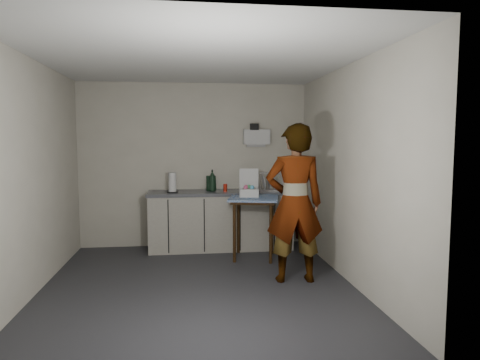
{
  "coord_description": "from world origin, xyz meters",
  "views": [
    {
      "loc": [
        -0.14,
        -4.89,
        1.71
      ],
      "look_at": [
        0.54,
        0.45,
        1.2
      ],
      "focal_mm": 32.0,
      "sensor_mm": 36.0,
      "label": 1
    }
  ],
  "objects": [
    {
      "name": "ground",
      "position": [
        0.0,
        0.0,
        0.0
      ],
      "size": [
        4.0,
        4.0,
        0.0
      ],
      "primitive_type": "plane",
      "color": "#29292E",
      "rests_on": "ground"
    },
    {
      "name": "wall_back",
      "position": [
        0.0,
        1.99,
        1.3
      ],
      "size": [
        3.6,
        0.02,
        2.6
      ],
      "primitive_type": "cube",
      "color": "beige",
      "rests_on": "ground"
    },
    {
      "name": "wall_right",
      "position": [
        1.79,
        0.0,
        1.3
      ],
      "size": [
        0.02,
        4.0,
        2.6
      ],
      "primitive_type": "cube",
      "color": "beige",
      "rests_on": "ground"
    },
    {
      "name": "wall_left",
      "position": [
        -1.79,
        0.0,
        1.3
      ],
      "size": [
        0.02,
        4.0,
        2.6
      ],
      "primitive_type": "cube",
      "color": "beige",
      "rests_on": "ground"
    },
    {
      "name": "ceiling",
      "position": [
        0.0,
        0.0,
        2.6
      ],
      "size": [
        3.6,
        4.0,
        0.01
      ],
      "primitive_type": "cube",
      "color": "white",
      "rests_on": "wall_back"
    },
    {
      "name": "kitchen_counter",
      "position": [
        0.4,
        1.7,
        0.43
      ],
      "size": [
        2.24,
        0.62,
        0.91
      ],
      "color": "black",
      "rests_on": "ground"
    },
    {
      "name": "wall_shelf",
      "position": [
        1.0,
        1.92,
        1.75
      ],
      "size": [
        0.42,
        0.18,
        0.37
      ],
      "color": "white",
      "rests_on": "ground"
    },
    {
      "name": "side_table",
      "position": [
        0.83,
        1.1,
        0.77
      ],
      "size": [
        0.83,
        0.83,
        0.89
      ],
      "rotation": [
        0.0,
        0.0,
        -0.23
      ],
      "color": "#381F0C",
      "rests_on": "ground"
    },
    {
      "name": "standing_man",
      "position": [
        1.15,
        0.04,
        0.95
      ],
      "size": [
        0.71,
        0.48,
        1.9
      ],
      "primitive_type": "imported",
      "rotation": [
        0.0,
        0.0,
        3.1
      ],
      "color": "#B2A593",
      "rests_on": "ground"
    },
    {
      "name": "soap_bottle",
      "position": [
        0.27,
        1.7,
        1.08
      ],
      "size": [
        0.13,
        0.13,
        0.33
      ],
      "primitive_type": "imported",
      "rotation": [
        0.0,
        0.0,
        -0.02
      ],
      "color": "black",
      "rests_on": "kitchen_counter"
    },
    {
      "name": "soda_can",
      "position": [
        0.47,
        1.65,
        0.97
      ],
      "size": [
        0.06,
        0.06,
        0.11
      ],
      "primitive_type": "cylinder",
      "color": "red",
      "rests_on": "kitchen_counter"
    },
    {
      "name": "dark_bottle",
      "position": [
        0.22,
        1.75,
        1.03
      ],
      "size": [
        0.07,
        0.07,
        0.24
      ],
      "primitive_type": "cylinder",
      "color": "black",
      "rests_on": "kitchen_counter"
    },
    {
      "name": "paper_towel",
      "position": [
        -0.34,
        1.61,
        1.05
      ],
      "size": [
        0.17,
        0.17,
        0.3
      ],
      "color": "black",
      "rests_on": "kitchen_counter"
    },
    {
      "name": "dish_rack",
      "position": [
        1.18,
        1.72,
        0.97
      ],
      "size": [
        0.4,
        0.3,
        0.28
      ],
      "color": "white",
      "rests_on": "kitchen_counter"
    },
    {
      "name": "bakery_box",
      "position": [
        0.77,
        1.21,
        0.98
      ],
      "size": [
        0.32,
        0.33,
        0.39
      ],
      "rotation": [
        0.0,
        0.0,
        -0.14
      ],
      "color": "white",
      "rests_on": "side_table"
    }
  ]
}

